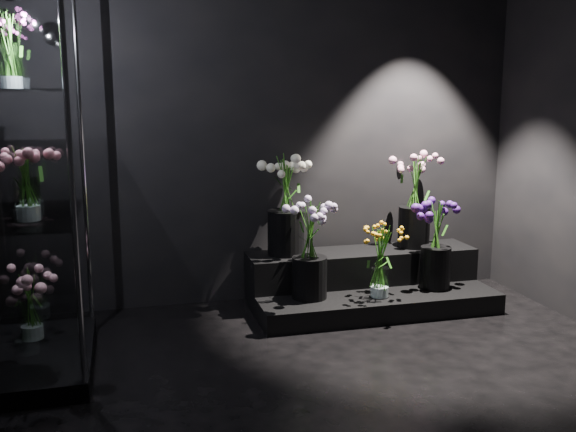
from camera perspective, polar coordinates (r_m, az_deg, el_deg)
name	(u,v)px	position (r m, az deg, el deg)	size (l,w,h in m)	color
floor	(359,415)	(3.43, 6.30, -17.15)	(4.00, 4.00, 0.00)	black
wall_back	(269,121)	(4.95, -1.73, 8.42)	(4.00, 4.00, 0.00)	black
display_riser	(367,283)	(5.02, 7.00, -5.94)	(1.80, 0.80, 0.40)	black
display_case	(21,169)	(3.90, -22.66, 3.90)	(0.65, 1.08, 2.38)	black
bouquet_orange_bells	(380,261)	(4.68, 8.20, -3.95)	(0.36, 0.36, 0.53)	white
bouquet_lilac	(310,245)	(4.59, 1.94, -2.56)	(0.44, 0.44, 0.70)	black
bouquet_purple	(436,239)	(4.95, 13.06, -2.02)	(0.35, 0.35, 0.66)	black
bouquet_cream_roses	(286,200)	(4.82, -0.19, 1.45)	(0.45, 0.45, 0.76)	black
bouquet_pink_roses	(415,195)	(5.16, 11.23, 1.84)	(0.48, 0.48, 0.72)	black
bouquet_case_pink	(26,180)	(3.72, -22.26, 3.02)	(0.38, 0.38, 0.42)	white
bouquet_case_magenta	(10,51)	(4.06, -23.50, 13.29)	(0.25, 0.25, 0.42)	white
bouquet_case_base_pink	(30,302)	(4.28, -21.95, -7.07)	(0.39, 0.39, 0.45)	white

